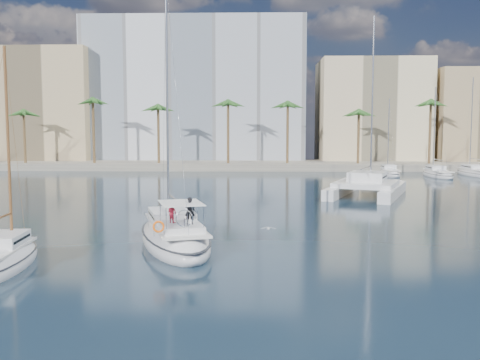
{
  "coord_description": "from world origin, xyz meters",
  "views": [
    {
      "loc": [
        -0.6,
        -33.98,
        6.95
      ],
      "look_at": [
        -1.5,
        1.5,
        3.58
      ],
      "focal_mm": 40.0,
      "sensor_mm": 36.0,
      "label": 1
    }
  ],
  "objects": [
    {
      "name": "palm_left",
      "position": [
        -34.0,
        57.0,
        10.28
      ],
      "size": [
        3.6,
        3.6,
        12.3
      ],
      "color": "brown",
      "rests_on": "ground"
    },
    {
      "name": "seagull",
      "position": [
        0.37,
        -0.03,
        0.6
      ],
      "size": [
        1.0,
        0.43,
        0.18
      ],
      "color": "silver",
      "rests_on": "ground"
    },
    {
      "name": "ground",
      "position": [
        0.0,
        0.0,
        0.0
      ],
      "size": [
        160.0,
        160.0,
        0.0
      ],
      "primitive_type": "plane",
      "color": "black",
      "rests_on": "ground"
    },
    {
      "name": "moored_yacht_c",
      "position": [
        33.0,
        47.0,
        0.0
      ],
      "size": [
        3.98,
        12.33,
        15.54
      ],
      "primitive_type": null,
      "rotation": [
        0.0,
        0.0,
        0.03
      ],
      "color": "silver",
      "rests_on": "ground"
    },
    {
      "name": "building_beige",
      "position": [
        22.0,
        70.0,
        10.0
      ],
      "size": [
        20.0,
        14.0,
        20.0
      ],
      "primitive_type": "cube",
      "color": "beige",
      "rests_on": "ground"
    },
    {
      "name": "building_tan_right",
      "position": [
        42.0,
        68.0,
        9.0
      ],
      "size": [
        18.0,
        12.0,
        18.0
      ],
      "primitive_type": "cube",
      "color": "tan",
      "rests_on": "ground"
    },
    {
      "name": "catamaran",
      "position": [
        11.33,
        22.13,
        1.17
      ],
      "size": [
        10.87,
        14.51,
        18.87
      ],
      "rotation": [
        0.0,
        0.0,
        -0.38
      ],
      "color": "silver",
      "rests_on": "ground"
    },
    {
      "name": "palm_centre",
      "position": [
        0.0,
        57.0,
        10.28
      ],
      "size": [
        3.6,
        3.6,
        12.3
      ],
      "color": "brown",
      "rests_on": "ground"
    },
    {
      "name": "small_sloop",
      "position": [
        -13.2,
        -8.25,
        0.43
      ],
      "size": [
        3.18,
        8.43,
        11.86
      ],
      "rotation": [
        0.0,
        0.0,
        0.07
      ],
      "color": "silver",
      "rests_on": "ground"
    },
    {
      "name": "moored_yacht_a",
      "position": [
        20.0,
        47.0,
        0.0
      ],
      "size": [
        3.37,
        9.52,
        11.9
      ],
      "primitive_type": null,
      "rotation": [
        0.0,
        0.0,
        -0.07
      ],
      "color": "silver",
      "rests_on": "ground"
    },
    {
      "name": "palm_right",
      "position": [
        34.0,
        57.0,
        10.28
      ],
      "size": [
        3.6,
        3.6,
        12.3
      ],
      "color": "brown",
      "rests_on": "ground"
    },
    {
      "name": "building_modern",
      "position": [
        -12.0,
        73.0,
        14.0
      ],
      "size": [
        42.0,
        16.0,
        28.0
      ],
      "primitive_type": "cube",
      "color": "silver",
      "rests_on": "ground"
    },
    {
      "name": "quay",
      "position": [
        0.0,
        61.0,
        0.6
      ],
      "size": [
        120.0,
        14.0,
        1.2
      ],
      "primitive_type": "cube",
      "color": "gray",
      "rests_on": "ground"
    },
    {
      "name": "main_sloop",
      "position": [
        -5.36,
        -2.3,
        0.53
      ],
      "size": [
        7.08,
        12.44,
        17.6
      ],
      "rotation": [
        0.0,
        0.0,
        0.3
      ],
      "color": "silver",
      "rests_on": "ground"
    },
    {
      "name": "building_tan_left",
      "position": [
        -42.0,
        69.0,
        11.0
      ],
      "size": [
        22.0,
        14.0,
        22.0
      ],
      "primitive_type": "cube",
      "color": "tan",
      "rests_on": "ground"
    },
    {
      "name": "moored_yacht_b",
      "position": [
        26.5,
        45.0,
        0.0
      ],
      "size": [
        3.32,
        10.83,
        13.72
      ],
      "primitive_type": null,
      "rotation": [
        0.0,
        0.0,
        -0.02
      ],
      "color": "silver",
      "rests_on": "ground"
    }
  ]
}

